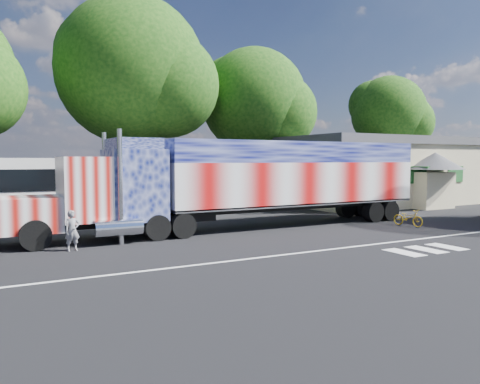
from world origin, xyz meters
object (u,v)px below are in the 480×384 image
semi_truck (249,180)px  bicycle (408,218)px  coach_bus (91,189)px  tree_ne_a (256,102)px  tree_n_mid (134,72)px  woman (72,231)px  tree_far_ne (390,114)px

semi_truck → bicycle: bearing=-22.9°
coach_bus → bicycle: coach_bus is taller
tree_ne_a → tree_n_mid: bearing=177.2°
coach_bus → semi_truck: bearing=-44.9°
tree_ne_a → coach_bus: bearing=-154.9°
woman → bicycle: 16.65m
semi_truck → coach_bus: (-6.50, 6.47, -0.59)m
semi_truck → tree_n_mid: tree_n_mid is taller
tree_far_ne → coach_bus: bearing=-165.0°
bicycle → tree_far_ne: bearing=35.2°
tree_ne_a → tree_far_ne: tree_ne_a is taller
coach_bus → woman: size_ratio=7.85×
semi_truck → tree_ne_a: tree_ne_a is taller
tree_n_mid → bicycle: bearing=-60.6°
bicycle → tree_n_mid: size_ratio=0.11×
tree_far_ne → woman: bearing=-153.7°
tree_n_mid → tree_ne_a: 10.25m
woman → tree_n_mid: bearing=56.8°
woman → bicycle: size_ratio=0.93×
tree_ne_a → woman: bearing=-138.2°
woman → tree_n_mid: size_ratio=0.10×
tree_n_mid → tree_ne_a: bearing=-2.8°
tree_ne_a → bicycle: bearing=-91.5°
semi_truck → woman: (-8.83, -1.89, -1.66)m
semi_truck → bicycle: size_ratio=13.20×
woman → tree_far_ne: 38.81m
tree_ne_a → tree_far_ne: 17.18m
semi_truck → tree_n_mid: (-1.90, 13.84, 7.50)m
bicycle → tree_n_mid: 21.84m
semi_truck → coach_bus: 9.19m
woman → tree_ne_a: (17.04, 15.24, 7.52)m
tree_n_mid → semi_truck: bearing=-82.2°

